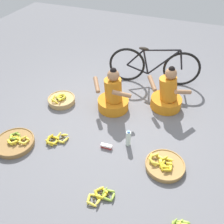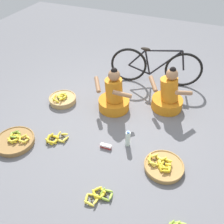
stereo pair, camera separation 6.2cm
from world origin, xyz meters
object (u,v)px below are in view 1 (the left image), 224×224
vendor_woman_front (113,96)px  bicycle_leaning (154,66)px  banana_basket_front_right (61,100)px  water_bottle (128,138)px  packet_carton_stack (106,146)px  banana_basket_back_left (165,165)px  loose_bananas_mid_right (101,196)px  banana_basket_front_center (15,142)px  vendor_woman_behind (167,95)px  loose_bananas_near_vendor (56,139)px

vendor_woman_front → bicycle_leaning: (0.43, 1.03, 0.11)m
bicycle_leaning → banana_basket_front_right: size_ratio=3.53×
water_bottle → packet_carton_stack: (-0.27, -0.17, -0.10)m
banana_basket_back_left → loose_bananas_mid_right: banana_basket_back_left is taller
banana_basket_front_right → water_bottle: water_bottle is taller
banana_basket_back_left → packet_carton_stack: bearing=177.2°
vendor_woman_front → banana_basket_front_center: bearing=-128.1°
bicycle_leaning → loose_bananas_mid_right: 2.67m
bicycle_leaning → packet_carton_stack: size_ratio=10.13×
vendor_woman_front → vendor_woman_behind: size_ratio=1.00×
bicycle_leaning → water_bottle: (0.08, -1.74, -0.23)m
vendor_woman_behind → packet_carton_stack: bearing=-115.5°
water_bottle → packet_carton_stack: size_ratio=1.63×
banana_basket_front_right → vendor_woman_front: bearing=11.2°
vendor_woman_behind → loose_bananas_near_vendor: 1.94m
vendor_woman_behind → water_bottle: 1.13m
bicycle_leaning → banana_basket_front_right: bicycle_leaning is taller
packet_carton_stack → banana_basket_back_left: bearing=-2.8°
banana_basket_front_center → vendor_woman_behind: bearing=42.0°
vendor_woman_front → loose_bananas_near_vendor: bearing=-116.3°
vendor_woman_front → packet_carton_stack: (0.23, -0.88, -0.22)m
loose_bananas_near_vendor → water_bottle: 1.07m
vendor_woman_front → banana_basket_front_center: 1.67m
loose_bananas_mid_right → packet_carton_stack: (-0.24, 0.75, 0.00)m
banana_basket_front_center → banana_basket_back_left: size_ratio=1.08×
bicycle_leaning → loose_bananas_mid_right: (0.04, -2.65, -0.33)m
banana_basket_back_left → banana_basket_front_right: 2.12m
water_bottle → packet_carton_stack: 0.33m
loose_bananas_mid_right → loose_bananas_near_vendor: 1.15m
vendor_woman_front → loose_bananas_mid_right: 1.71m
vendor_woman_behind → loose_bananas_near_vendor: bearing=-133.8°
vendor_woman_behind → bicycle_leaning: bearing=121.1°
banana_basket_back_left → banana_basket_front_right: size_ratio=1.11×
loose_bananas_near_vendor → packet_carton_stack: (0.74, 0.15, -0.00)m
bicycle_leaning → loose_bananas_mid_right: size_ratio=5.42×
banana_basket_front_right → water_bottle: bearing=-20.7°
vendor_woman_front → loose_bananas_mid_right: vendor_woman_front is taller
banana_basket_front_center → vendor_woman_front: bearing=51.9°
vendor_woman_front → banana_basket_front_right: 0.94m
water_bottle → loose_bananas_mid_right: bearing=-92.1°
loose_bananas_mid_right → banana_basket_front_center: bearing=167.8°
bicycle_leaning → banana_basket_front_center: bearing=-121.9°
banana_basket_front_center → loose_bananas_mid_right: bearing=-12.2°
vendor_woman_behind → banana_basket_back_left: size_ratio=1.49×
bicycle_leaning → loose_bananas_mid_right: bearing=-89.1°
bicycle_leaning → water_bottle: bearing=-87.5°
vendor_woman_front → bicycle_leaning: size_ratio=0.47×
vendor_woman_behind → banana_basket_front_center: bearing=-138.0°
loose_bananas_mid_right → water_bottle: water_bottle is taller
banana_basket_front_right → loose_bananas_near_vendor: bearing=-65.2°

